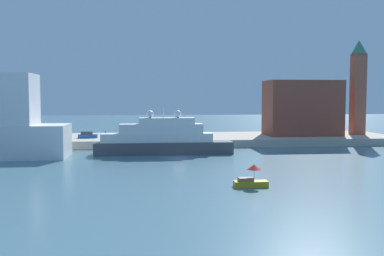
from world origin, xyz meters
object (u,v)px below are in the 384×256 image
Objects in this scene: harbor_building at (302,108)px; person_figure at (105,134)px; small_motorboat at (251,179)px; parked_car at (88,135)px; large_yacht at (162,139)px; mooring_bollard at (195,138)px; bell_tower at (358,84)px.

harbor_building is 10.90× the size of person_figure.
small_motorboat is 0.96× the size of parked_car.
large_yacht is 41.71m from harbor_building.
mooring_bollard is (-28.21, -10.00, -6.49)m from harbor_building.
harbor_building is at bearing 19.52° from mooring_bollard.
mooring_bollard is at bearing 92.94° from small_motorboat.
harbor_building is at bearing 2.65° from parked_car.
mooring_bollard is (7.81, 10.24, -0.81)m from large_yacht.
small_motorboat is (10.07, -33.75, -1.89)m from large_yacht.
small_motorboat is 5.61× the size of mooring_bollard.
harbor_building is 0.75× the size of bell_tower.
large_yacht is at bearing -127.33° from mooring_bollard.
large_yacht is 35.27m from small_motorboat.
small_motorboat is at bearing -126.84° from bell_tower.
small_motorboat is 58.17m from parked_car.
bell_tower reaches higher than large_yacht.
parked_car reaches higher than small_motorboat.
large_yacht is 56.14m from bell_tower.
parked_car is 4.18m from person_figure.
bell_tower reaches higher than mooring_bollard.
mooring_bollard is at bearing -166.36° from bell_tower.
person_figure reaches higher than mooring_bollard.
mooring_bollard is (20.61, -8.56, -0.39)m from person_figure.
parked_car is 25.79m from mooring_bollard.
bell_tower is (14.83, 0.44, 6.05)m from harbor_building.
large_yacht is 12.91m from mooring_bollard.
person_figure reaches higher than small_motorboat.
large_yacht is 1.15× the size of bell_tower.
person_figure is (-63.65, -1.88, -12.15)m from bell_tower.
harbor_building reaches higher than small_motorboat.
bell_tower reaches higher than parked_car.
parked_car is at bearing -177.35° from harbor_building.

